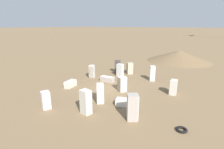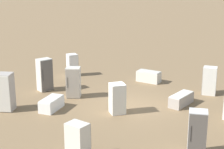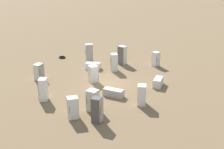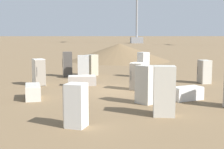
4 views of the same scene
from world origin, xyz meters
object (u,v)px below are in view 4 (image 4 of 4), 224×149
Objects in this scene: discarded_fridge_1 at (83,67)px; discarded_fridge_4 at (187,93)px; discarded_fridge_7 at (33,92)px; discarded_fridge_9 at (76,105)px; discarded_fridge_13 at (39,72)px; discarded_fridge_8 at (82,80)px; power_pylon_3 at (137,12)px; discarded_fridge_12 at (67,64)px; discarded_fridge_10 at (204,72)px; discarded_fridge_0 at (138,76)px; discarded_fridge_5 at (164,91)px; discarded_fridge_3 at (146,85)px; discarded_fridge_6 at (91,65)px; discarded_fridge_2 at (143,65)px.

discarded_fridge_4 is at bearing -56.99° from discarded_fridge_1.
discarded_fridge_9 is (-4.65, -2.35, 0.39)m from discarded_fridge_7.
discarded_fridge_13 is (4.57, 7.73, 0.49)m from discarded_fridge_4.
discarded_fridge_8 is 1.18× the size of discarded_fridge_9.
power_pylon_3 is 87.00m from discarded_fridge_12.
discarded_fridge_1 is at bearing 65.86° from discarded_fridge_10.
discarded_fridge_1 reaches higher than discarded_fridge_0.
discarded_fridge_5 is at bearing 136.50° from discarded_fridge_7.
discarded_fridge_3 is at bearing -154.27° from discarded_fridge_8.
discarded_fridge_4 is at bearing 163.35° from discarded_fridge_7.
discarded_fridge_1 is at bearing 21.63° from discarded_fridge_9.
power_pylon_3 is 18.87× the size of discarded_fridge_12.
discarded_fridge_5 is 1.06× the size of discarded_fridge_12.
discarded_fridge_6 is at bearing 111.93° from discarded_fridge_5.
discarded_fridge_2 reaches higher than discarded_fridge_3.
discarded_fridge_9 is 0.92× the size of discarded_fridge_13.
discarded_fridge_3 reaches higher than discarded_fridge_0.
discarded_fridge_0 is 3.40m from discarded_fridge_4.
discarded_fridge_0 is at bearing 137.03° from discarded_fridge_13.
discarded_fridge_3 is 0.90× the size of discarded_fridge_5.
discarded_fridge_8 is 1.18× the size of discarded_fridge_10.
discarded_fridge_6 is at bearing -150.44° from discarded_fridge_13.
discarded_fridge_12 is (0.59, 5.50, 0.00)m from discarded_fridge_2.
discarded_fridge_0 reaches higher than discarded_fridge_7.
discarded_fridge_9 is (-11.42, -0.23, -0.08)m from discarded_fridge_1.
discarded_fridge_13 is (-2.75, 2.56, -0.01)m from discarded_fridge_1.
discarded_fridge_3 is at bearing -19.55° from discarded_fridge_9.
discarded_fridge_10 is 0.92× the size of discarded_fridge_13.
discarded_fridge_12 reaches higher than discarded_fridge_6.
discarded_fridge_8 is (-3.49, 4.25, -0.60)m from discarded_fridge_2.
discarded_fridge_7 is at bearing 169.73° from power_pylon_3.
discarded_fridge_2 reaches higher than discarded_fridge_6.
discarded_fridge_9 is (-13.04, 0.29, -0.05)m from discarded_fridge_6.
discarded_fridge_4 is at bearing 146.11° from discarded_fridge_10.
discarded_fridge_13 is (0.15, 2.59, 0.50)m from discarded_fridge_8.
discarded_fridge_1 is 1.02× the size of discarded_fridge_7.
power_pylon_3 is 22.42× the size of discarded_fridge_0.
discarded_fridge_3 reaches higher than discarded_fridge_1.
discarded_fridge_2 reaches higher than discarded_fridge_1.
discarded_fridge_5 is at bearing 144.62° from discarded_fridge_10.
power_pylon_3 is at bearing 12.02° from discarded_fridge_9.
discarded_fridge_10 is at bearing 156.57° from discarded_fridge_13.
power_pylon_3 reaches higher than discarded_fridge_12.
discarded_fridge_6 is 8.23m from discarded_fridge_10.
discarded_fridge_13 is (1.83, 5.75, 0.04)m from discarded_fridge_0.
discarded_fridge_7 is (3.37, 5.58, -0.60)m from discarded_fridge_5.
discarded_fridge_12 is at bearing -108.88° from discarded_fridge_7.
discarded_fridge_9 is at bearing 171.56° from power_pylon_3.
discarded_fridge_2 is at bearing -56.07° from discarded_fridge_8.
discarded_fridge_9 is at bearing -150.53° from discarded_fridge_5.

